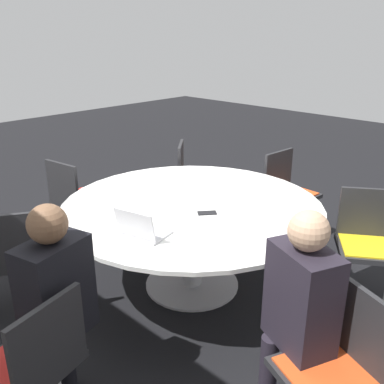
# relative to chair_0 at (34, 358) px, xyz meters

# --- Properties ---
(ground_plane) EXTENTS (16.00, 16.00, 0.00)m
(ground_plane) POSITION_rel_chair_0_xyz_m (0.47, -1.58, -0.53)
(ground_plane) COLOR black
(conference_table) EXTENTS (2.04, 2.04, 0.73)m
(conference_table) POSITION_rel_chair_0_xyz_m (0.47, -1.58, 0.09)
(conference_table) COLOR #B7B7BC
(conference_table) RESTS_ON ground_plane
(chair_0) EXTENTS (0.51, 0.53, 0.88)m
(chair_0) POSITION_rel_chair_0_xyz_m (0.00, 0.00, 0.00)
(chair_0) COLOR #262628
(chair_0) RESTS_ON ground_plane
(chair_1) EXTENTS (0.57, 0.56, 0.88)m
(chair_1) POSITION_rel_chair_0_xyz_m (-1.08, -0.99, 0.00)
(chair_1) COLOR #262628
(chair_1) RESTS_ON ground_plane
(chair_2) EXTENTS (0.60, 0.59, 0.88)m
(chair_2) POSITION_rel_chair_0_xyz_m (-0.62, -2.39, 0.00)
(chair_2) COLOR #262628
(chair_2) RESTS_ON ground_plane
(chair_3) EXTENTS (0.45, 0.47, 0.88)m
(chair_3) POSITION_rel_chair_0_xyz_m (0.43, -2.94, 0.00)
(chair_3) COLOR #262628
(chair_3) RESTS_ON ground_plane
(chair_4) EXTENTS (0.61, 0.61, 0.88)m
(chair_4) POSITION_rel_chair_0_xyz_m (1.40, -2.56, 0.00)
(chair_4) COLOR #262628
(chair_4) RESTS_ON ground_plane
(chair_5) EXTENTS (0.49, 0.48, 0.88)m
(chair_5) POSITION_rel_chair_0_xyz_m (1.80, -1.33, 0.00)
(chair_5) COLOR #262628
(chair_5) RESTS_ON ground_plane
(chair_6) EXTENTS (0.59, 0.59, 0.88)m
(chair_6) POSITION_rel_chair_0_xyz_m (1.09, -0.39, 0.00)
(chair_6) COLOR #262628
(chair_6) RESTS_ON ground_plane
(person_0) EXTENTS (0.32, 0.40, 1.23)m
(person_0) POSITION_rel_chair_0_xyz_m (0.14, -0.21, 0.19)
(person_0) COLOR black
(person_0) RESTS_ON ground_plane
(person_1) EXTENTS (0.42, 0.35, 1.23)m
(person_1) POSITION_rel_chair_0_xyz_m (-0.82, -1.01, 0.19)
(person_1) COLOR #231E28
(person_1) RESTS_ON ground_plane
(laptop) EXTENTS (0.35, 0.32, 0.21)m
(laptop) POSITION_rel_chair_0_xyz_m (0.30, -0.94, 0.25)
(laptop) COLOR silver
(laptop) RESTS_ON conference_table
(cell_phone) EXTENTS (0.14, 0.15, 0.01)m
(cell_phone) POSITION_rel_chair_0_xyz_m (0.26, -1.53, 0.21)
(cell_phone) COLOR black
(cell_phone) RESTS_ON conference_table
(handbag) EXTENTS (0.36, 0.16, 0.28)m
(handbag) POSITION_rel_chair_0_xyz_m (1.04, -3.02, -0.39)
(handbag) COLOR #661E56
(handbag) RESTS_ON ground_plane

